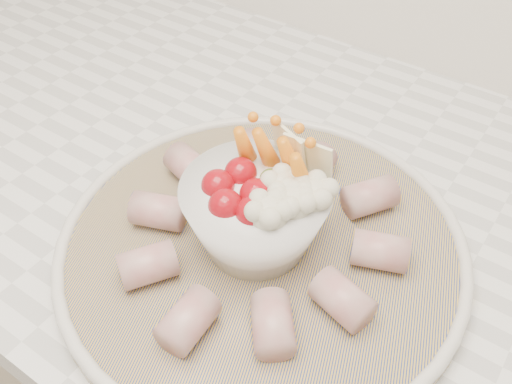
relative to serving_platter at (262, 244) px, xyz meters
The scene contains 3 objects.
serving_platter is the anchor object (origin of this frame).
veggie_bowl 0.05m from the serving_platter, 128.86° to the right, with size 0.13×0.13×0.11m.
cured_meat_rolls 0.02m from the serving_platter, 153.25° to the left, with size 0.27×0.27×0.03m.
Camera 1 is at (0.14, 1.06, 1.34)m, focal length 40.00 mm.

